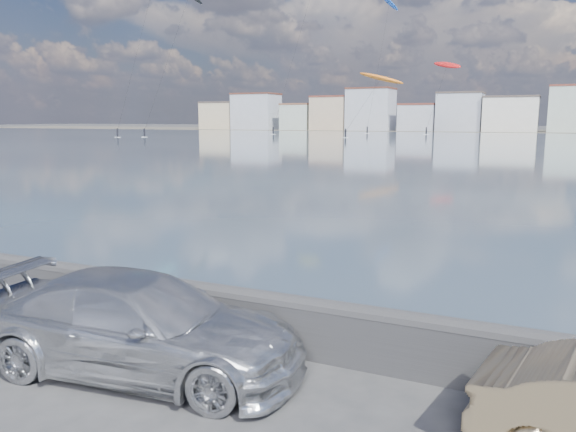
# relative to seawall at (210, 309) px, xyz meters

# --- Properties ---
(ground) EXTENTS (700.00, 700.00, 0.00)m
(ground) POSITION_rel_seawall_xyz_m (0.00, -2.70, -0.58)
(ground) COLOR #333335
(ground) RESTS_ON ground
(bay_water) EXTENTS (500.00, 177.00, 0.00)m
(bay_water) POSITION_rel_seawall_xyz_m (0.00, 88.80, -0.58)
(bay_water) COLOR #303C54
(bay_water) RESTS_ON ground
(far_shore_strip) EXTENTS (500.00, 60.00, 0.00)m
(far_shore_strip) POSITION_rel_seawall_xyz_m (0.00, 197.30, -0.57)
(far_shore_strip) COLOR #4C473D
(far_shore_strip) RESTS_ON ground
(seawall) EXTENTS (400.00, 0.36, 1.08)m
(seawall) POSITION_rel_seawall_xyz_m (0.00, 0.00, 0.00)
(seawall) COLOR #28282B
(seawall) RESTS_ON ground
(far_buildings) EXTENTS (240.79, 13.26, 14.60)m
(far_buildings) POSITION_rel_seawall_xyz_m (1.31, 183.30, 5.44)
(far_buildings) COLOR beige
(far_buildings) RESTS_ON ground
(car_silver) EXTENTS (5.67, 2.87, 1.58)m
(car_silver) POSITION_rel_seawall_xyz_m (-0.27, -1.65, 0.21)
(car_silver) COLOR silver
(car_silver) RESTS_ON ground
(kitesurfer_0) EXTENTS (5.67, 15.34, 38.98)m
(kitesurfer_0) POSITION_rel_seawall_xyz_m (-38.67, 155.80, 35.30)
(kitesurfer_0) COLOR blue
(kitesurfer_0) RESTS_ON ground
(kitesurfer_7) EXTENTS (10.88, 16.02, 15.20)m
(kitesurfer_7) POSITION_rel_seawall_xyz_m (-30.72, 120.98, 12.58)
(kitesurfer_7) COLOR orange
(kitesurfer_7) RESTS_ON ground
(kitesurfer_14) EXTENTS (10.02, 15.23, 20.23)m
(kitesurfer_14) POSITION_rel_seawall_xyz_m (-20.84, 150.25, 17.57)
(kitesurfer_14) COLOR red
(kitesurfer_14) RESTS_ON ground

